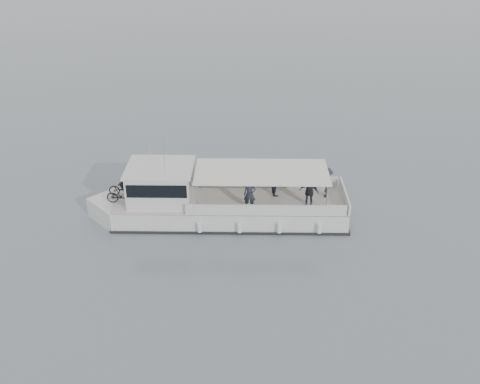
# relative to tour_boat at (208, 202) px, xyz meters

# --- Properties ---
(ground) EXTENTS (1400.00, 1400.00, 0.00)m
(ground) POSITION_rel_tour_boat_xyz_m (-0.70, -2.48, -0.93)
(ground) COLOR slate
(ground) RESTS_ON ground
(tour_boat) EXTENTS (13.67, 5.21, 5.69)m
(tour_boat) POSITION_rel_tour_boat_xyz_m (0.00, 0.00, 0.00)
(tour_boat) COLOR silver
(tour_boat) RESTS_ON ground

